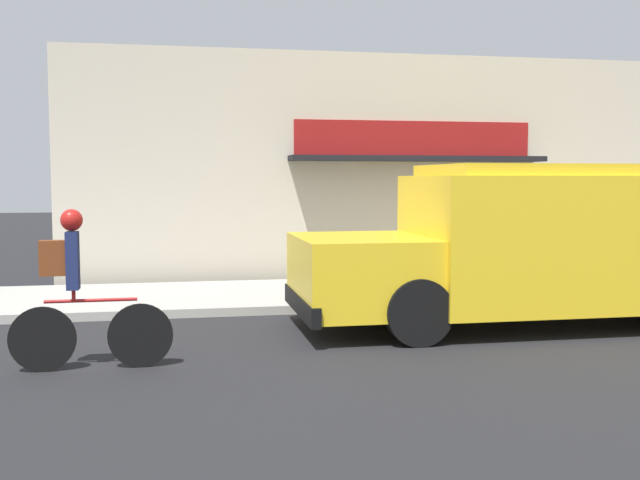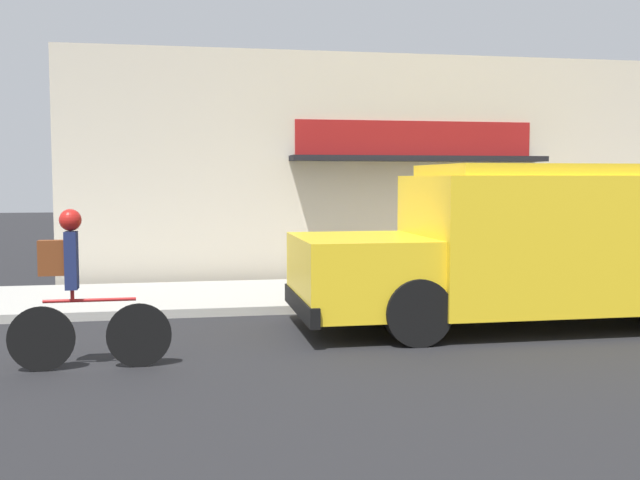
{
  "view_description": "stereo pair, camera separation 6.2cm",
  "coord_description": "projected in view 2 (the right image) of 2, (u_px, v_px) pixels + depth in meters",
  "views": [
    {
      "loc": [
        -5.18,
        -10.64,
        1.98
      ],
      "look_at": [
        -3.17,
        -0.2,
        1.1
      ],
      "focal_mm": 42.0,
      "sensor_mm": 36.0,
      "label": 1
    },
    {
      "loc": [
        -5.11,
        -10.66,
        1.98
      ],
      "look_at": [
        -3.17,
        -0.2,
        1.1
      ],
      "focal_mm": 42.0,
      "sensor_mm": 36.0,
      "label": 2
    }
  ],
  "objects": [
    {
      "name": "ground_plane",
      "position": [
        519.0,
        307.0,
        11.54
      ],
      "size": [
        70.0,
        70.0,
        0.0
      ],
      "primitive_type": "plane",
      "color": "#232326"
    },
    {
      "name": "sidewalk",
      "position": [
        482.0,
        289.0,
        12.94
      ],
      "size": [
        28.0,
        2.87,
        0.13
      ],
      "color": "#ADAAA3",
      "rests_on": "ground_plane"
    },
    {
      "name": "storefront",
      "position": [
        446.0,
        168.0,
        14.56
      ],
      "size": [
        14.67,
        0.82,
        4.34
      ],
      "color": "beige",
      "rests_on": "ground_plane"
    },
    {
      "name": "school_bus",
      "position": [
        572.0,
        241.0,
        10.1
      ],
      "size": [
        6.82,
        2.64,
        2.16
      ],
      "rotation": [
        0.0,
        0.0,
        -0.0
      ],
      "color": "yellow",
      "rests_on": "ground_plane"
    },
    {
      "name": "cyclist",
      "position": [
        77.0,
        292.0,
        7.68
      ],
      "size": [
        1.65,
        0.22,
        1.67
      ],
      "rotation": [
        0.0,
        0.0,
        0.01
      ],
      "color": "black",
      "rests_on": "ground_plane"
    },
    {
      "name": "trash_bin",
      "position": [
        580.0,
        256.0,
        14.26
      ],
      "size": [
        0.45,
        0.45,
        0.76
      ],
      "color": "slate",
      "rests_on": "sidewalk"
    }
  ]
}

